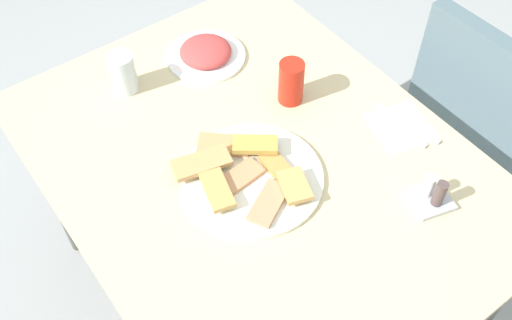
{
  "coord_description": "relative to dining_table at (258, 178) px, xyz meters",
  "views": [
    {
      "loc": [
        0.73,
        -0.55,
        1.88
      ],
      "look_at": [
        0.02,
        -0.02,
        0.76
      ],
      "focal_mm": 42.24,
      "sensor_mm": 36.0,
      "label": 1
    }
  ],
  "objects": [
    {
      "name": "spoon",
      "position": [
        0.13,
        0.38,
        0.08
      ],
      "size": [
        0.19,
        0.05,
        0.0
      ],
      "primitive_type": "cube",
      "rotation": [
        0.0,
        0.0,
        0.19
      ],
      "color": "silver",
      "rests_on": "paper_napkin"
    },
    {
      "name": "drinking_glass",
      "position": [
        -0.41,
        -0.14,
        0.13
      ],
      "size": [
        0.07,
        0.07,
        0.11
      ],
      "primitive_type": "cylinder",
      "color": "silver",
      "rests_on": "dining_table"
    },
    {
      "name": "dining_chair",
      "position": [
        0.14,
        0.76,
        -0.17
      ],
      "size": [
        0.43,
        0.44,
        0.88
      ],
      "color": "slate",
      "rests_on": "ground_plane"
    },
    {
      "name": "ground_plane",
      "position": [
        0.0,
        0.0,
        -0.66
      ],
      "size": [
        6.0,
        6.0,
        0.0
      ],
      "primitive_type": "plane",
      "color": "#A4A5A9"
    },
    {
      "name": "paper_napkin",
      "position": [
        0.13,
        0.36,
        0.07
      ],
      "size": [
        0.17,
        0.17,
        0.0
      ],
      "primitive_type": "cube",
      "rotation": [
        0.0,
        0.0,
        -0.23
      ],
      "color": "white",
      "rests_on": "dining_table"
    },
    {
      "name": "dining_table",
      "position": [
        0.0,
        0.0,
        0.0
      ],
      "size": [
        1.2,
        0.92,
        0.73
      ],
      "color": "beige",
      "rests_on": "ground_plane"
    },
    {
      "name": "soda_can",
      "position": [
        -0.12,
        0.19,
        0.13
      ],
      "size": [
        0.09,
        0.09,
        0.12
      ],
      "primitive_type": "cylinder",
      "rotation": [
        0.0,
        0.0,
        0.78
      ],
      "color": "red",
      "rests_on": "dining_table"
    },
    {
      "name": "pide_platter",
      "position": [
        0.03,
        -0.05,
        0.09
      ],
      "size": [
        0.35,
        0.34,
        0.04
      ],
      "color": "white",
      "rests_on": "dining_table"
    },
    {
      "name": "fork",
      "position": [
        0.13,
        0.34,
        0.08
      ],
      "size": [
        0.17,
        0.05,
        0.0
      ],
      "primitive_type": "cube",
      "rotation": [
        0.0,
        0.0,
        0.2
      ],
      "color": "silver",
      "rests_on": "paper_napkin"
    },
    {
      "name": "condiment_caddy",
      "position": [
        0.33,
        0.25,
        0.1
      ],
      "size": [
        0.11,
        0.11,
        0.08
      ],
      "color": "#B2B2B7",
      "rests_on": "dining_table"
    },
    {
      "name": "salad_plate_greens",
      "position": [
        -0.38,
        0.1,
        0.09
      ],
      "size": [
        0.22,
        0.22,
        0.05
      ],
      "color": "white",
      "rests_on": "dining_table"
    }
  ]
}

